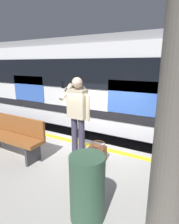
# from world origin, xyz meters

# --- Properties ---
(ground_plane) EXTENTS (24.76, 24.76, 0.00)m
(ground_plane) POSITION_xyz_m (0.00, 0.00, 0.00)
(ground_plane) COLOR #3D3D3F
(platform) EXTENTS (13.30, 4.62, 1.03)m
(platform) POSITION_xyz_m (0.00, 2.31, 0.51)
(platform) COLOR gray
(platform) RESTS_ON ground
(safety_line) EXTENTS (13.03, 0.16, 0.01)m
(safety_line) POSITION_xyz_m (0.00, 0.30, 1.03)
(safety_line) COLOR yellow
(safety_line) RESTS_ON platform
(track_rail_near) EXTENTS (17.29, 0.08, 0.16)m
(track_rail_near) POSITION_xyz_m (0.00, -1.54, 0.08)
(track_rail_near) COLOR slate
(track_rail_near) RESTS_ON ground
(track_rail_far) EXTENTS (17.29, 0.08, 0.16)m
(track_rail_far) POSITION_xyz_m (0.00, -2.97, 0.08)
(track_rail_far) COLOR slate
(track_rail_far) RESTS_ON ground
(train_carriage) EXTENTS (11.47, 2.93, 3.75)m
(train_carriage) POSITION_xyz_m (1.19, -2.25, 2.41)
(train_carriage) COLOR silver
(train_carriage) RESTS_ON ground
(passenger) EXTENTS (0.57, 0.55, 1.79)m
(passenger) POSITION_xyz_m (-0.13, 0.93, 2.09)
(passenger) COLOR #383347
(passenger) RESTS_ON platform
(handbag) EXTENTS (0.35, 0.32, 0.40)m
(handbag) POSITION_xyz_m (-0.59, 0.86, 1.21)
(handbag) COLOR #59331E
(handbag) RESTS_ON platform
(station_column) EXTENTS (0.42, 0.42, 3.34)m
(station_column) POSITION_xyz_m (-2.13, 2.20, 2.70)
(station_column) COLOR #59544C
(station_column) RESTS_ON platform
(bench) EXTENTS (1.77, 0.44, 0.90)m
(bench) POSITION_xyz_m (1.27, 1.57, 1.52)
(bench) COLOR brown
(bench) RESTS_ON platform
(trash_bin) EXTENTS (0.47, 0.47, 0.93)m
(trash_bin) POSITION_xyz_m (-1.17, 2.33, 1.49)
(trash_bin) COLOR #2D4C38
(trash_bin) RESTS_ON platform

